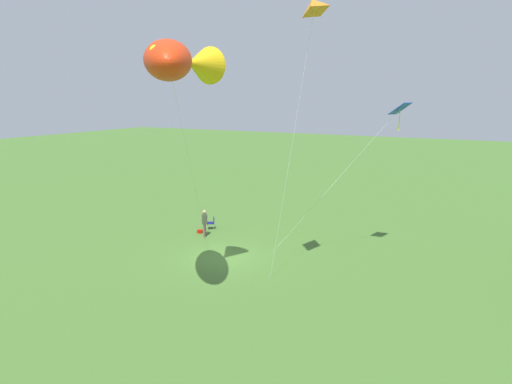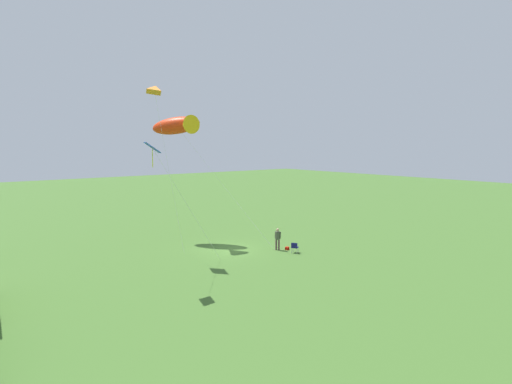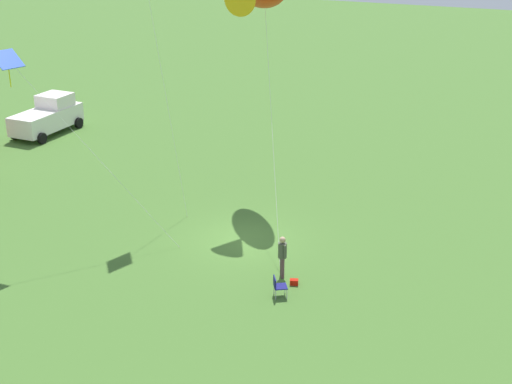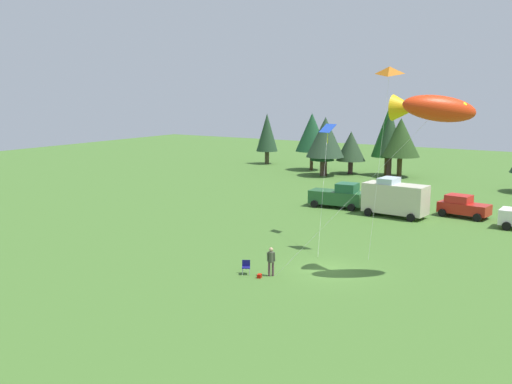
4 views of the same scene
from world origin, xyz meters
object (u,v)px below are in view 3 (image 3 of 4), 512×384
(folding_chair, at_px, (278,285))
(backpack_on_grass, at_px, (294,282))
(person_kite_flyer, at_px, (282,254))
(kite_diamond_blue, at_px, (12,65))
(truck_white_pickup, at_px, (48,116))

(folding_chair, distance_m, backpack_on_grass, 1.17)
(person_kite_flyer, relative_size, kite_diamond_blue, 0.21)
(person_kite_flyer, distance_m, truck_white_pickup, 23.79)
(backpack_on_grass, xyz_separation_m, truck_white_pickup, (11.95, 21.46, 0.99))
(folding_chair, relative_size, kite_diamond_blue, 0.10)
(truck_white_pickup, distance_m, kite_diamond_blue, 17.91)
(backpack_on_grass, relative_size, truck_white_pickup, 0.06)
(backpack_on_grass, bearing_deg, folding_chair, 168.08)
(folding_chair, bearing_deg, backpack_on_grass, 46.46)
(person_kite_flyer, xyz_separation_m, backpack_on_grass, (-0.40, -0.66, -0.91))
(backpack_on_grass, height_order, kite_diamond_blue, kite_diamond_blue)
(folding_chair, xyz_separation_m, truck_white_pickup, (13.03, 21.23, 0.61))
(person_kite_flyer, height_order, folding_chair, person_kite_flyer)
(person_kite_flyer, distance_m, backpack_on_grass, 1.19)
(person_kite_flyer, relative_size, backpack_on_grass, 5.44)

